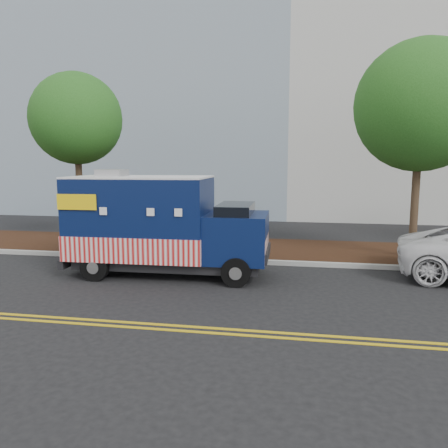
# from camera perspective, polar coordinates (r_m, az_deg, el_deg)

# --- Properties ---
(ground) EXTENTS (120.00, 120.00, 0.00)m
(ground) POSITION_cam_1_polar(r_m,az_deg,el_deg) (13.63, -2.18, -6.35)
(ground) COLOR black
(ground) RESTS_ON ground
(curb) EXTENTS (120.00, 0.18, 0.15)m
(curb) POSITION_cam_1_polar(r_m,az_deg,el_deg) (14.94, -1.03, -4.74)
(curb) COLOR #9E9E99
(curb) RESTS_ON ground
(mulch_strip) EXTENTS (120.00, 4.00, 0.15)m
(mulch_strip) POSITION_cam_1_polar(r_m,az_deg,el_deg) (16.96, 0.34, -3.18)
(mulch_strip) COLOR black
(mulch_strip) RESTS_ON ground
(centerline_near) EXTENTS (120.00, 0.10, 0.01)m
(centerline_near) POSITION_cam_1_polar(r_m,az_deg,el_deg) (9.53, -8.05, -12.90)
(centerline_near) COLOR gold
(centerline_near) RESTS_ON ground
(centerline_far) EXTENTS (120.00, 0.10, 0.01)m
(centerline_far) POSITION_cam_1_polar(r_m,az_deg,el_deg) (9.31, -8.54, -13.43)
(centerline_far) COLOR gold
(centerline_far) RESTS_ON ground
(office_building) EXTENTS (46.00, 20.00, 30.40)m
(office_building) POSITION_cam_1_polar(r_m,az_deg,el_deg) (36.83, 9.34, 26.77)
(office_building) COLOR silver
(office_building) RESTS_ON ground
(tree_a) EXTENTS (3.57, 3.57, 6.87)m
(tree_a) POSITION_cam_1_polar(r_m,az_deg,el_deg) (18.56, -18.73, 12.85)
(tree_a) COLOR #38281C
(tree_a) RESTS_ON ground
(tree_c) EXTENTS (4.30, 4.30, 7.37)m
(tree_c) POSITION_cam_1_polar(r_m,az_deg,el_deg) (16.16, 24.32, 13.84)
(tree_c) COLOR #38281C
(tree_c) RESTS_ON ground
(sign_post) EXTENTS (0.06, 0.06, 2.40)m
(sign_post) POSITION_cam_1_polar(r_m,az_deg,el_deg) (15.85, -12.83, -0.06)
(sign_post) COLOR #473828
(sign_post) RESTS_ON ground
(food_truck) EXTENTS (6.10, 2.43, 3.18)m
(food_truck) POSITION_cam_1_polar(r_m,az_deg,el_deg) (13.30, -8.57, -0.46)
(food_truck) COLOR black
(food_truck) RESTS_ON ground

